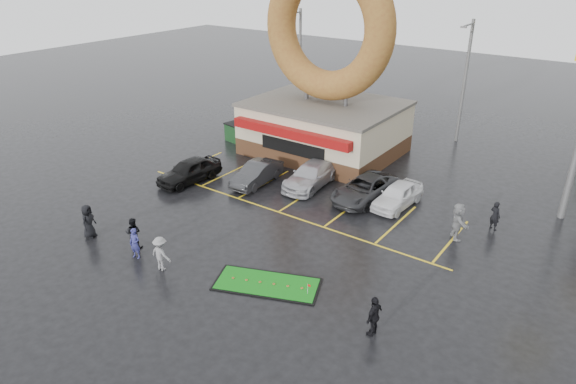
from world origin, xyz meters
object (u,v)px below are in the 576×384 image
Objects in this scene: car_grey at (365,189)px; car_white at (398,195)px; person_cameraman at (374,316)px; streetlight_left at (300,60)px; car_black at (189,171)px; car_silver at (311,175)px; streetlight_mid at (465,79)px; person_blue at (135,243)px; car_dgrey at (257,174)px; donut_shop at (326,92)px; dumpster at (238,133)px; putting_green at (267,284)px.

car_white is (1.93, 0.30, -0.00)m from car_grey.
person_cameraman is at bearing -65.93° from car_white.
car_black is (2.92, -16.42, -4.04)m from streetlight_left.
car_silver is 0.98× the size of car_grey.
car_white is at bearing -85.26° from streetlight_mid.
streetlight_mid is (14.00, 1.00, 0.00)m from streetlight_left.
car_black reaches higher than car_silver.
car_black is at bearing 107.88° from person_blue.
car_grey is (6.57, 1.96, 0.00)m from car_dgrey.
car_black is at bearing -152.66° from car_silver.
donut_shop is at bearing -139.15° from person_cameraman.
car_black is 2.56× the size of person_cameraman.
person_cameraman reaches higher than car_black.
streetlight_left is at bearing 105.31° from car_black.
donut_shop reaches higher than person_blue.
person_cameraman is (11.99, -15.58, -3.61)m from donut_shop.
car_white is 2.34× the size of person_cameraman.
person_cameraman reaches higher than dumpster.
donut_shop is 10.96m from car_black.
car_dgrey reaches higher than putting_green.
car_black is at bearing -79.90° from streetlight_left.
car_silver is at bearing 113.18° from putting_green.
donut_shop is 17.70m from person_blue.
dumpster is (-12.76, 3.41, -0.03)m from car_grey.
streetlight_mid is at bearing 48.62° from donut_shop.
car_silver is 12.01m from person_blue.
car_white is (8.50, 2.25, 0.00)m from car_dgrey.
donut_shop is 7.89× the size of person_cameraman.
streetlight_left is 5.00× the size of dumpster.
car_silver is at bearing -108.53° from streetlight_mid.
car_white reaches higher than putting_green.
streetlight_left is at bearing -136.60° from person_cameraman.
car_dgrey is at bearing 36.85° from car_black.
streetlight_mid reaches higher than dumpster.
streetlight_mid is at bearing 63.78° from person_blue.
car_grey is at bearing -42.91° from streetlight_left.
car_dgrey reaches higher than dumpster.
car_dgrey is at bearing 82.83° from person_blue.
person_cameraman reaches higher than putting_green.
car_dgrey is at bearing -120.67° from person_cameraman.
car_white is (15.07, -11.92, -4.10)m from streetlight_left.
person_blue is (-2.18, -11.81, 0.07)m from car_silver.
donut_shop is 7.86m from dumpster.
dumpster is (0.38, -8.81, -4.13)m from streetlight_left.
car_grey is 2.72× the size of dumpster.
streetlight_mid is (7.00, 7.95, 0.32)m from donut_shop.
streetlight_left reaches higher than car_white.
streetlight_left reaches higher than car_silver.
streetlight_mid is at bearing 91.85° from car_grey.
streetlight_left is at bearing 123.51° from car_silver.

